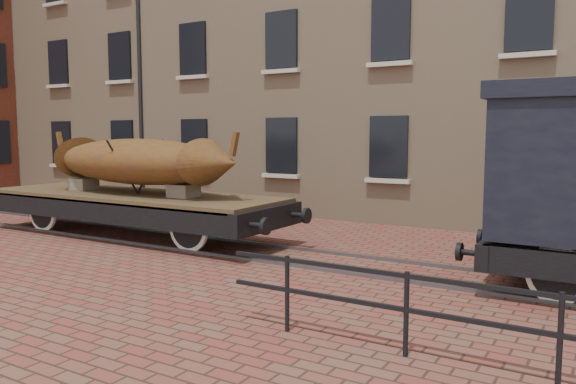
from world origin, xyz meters
The scene contains 4 objects.
ground centered at (0.00, 0.00, 0.00)m, with size 90.00×90.00×0.00m, color brown.
rail_track centered at (0.00, 0.00, 0.03)m, with size 30.00×1.52×0.06m.
flatcar_wagon centered at (-3.86, 0.00, 0.87)m, with size 9.22×2.50×1.39m.
iron_boat centered at (-3.61, 0.00, 1.89)m, with size 6.41×2.03×1.54m.
Camera 1 is at (6.67, -9.86, 2.57)m, focal length 35.00 mm.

